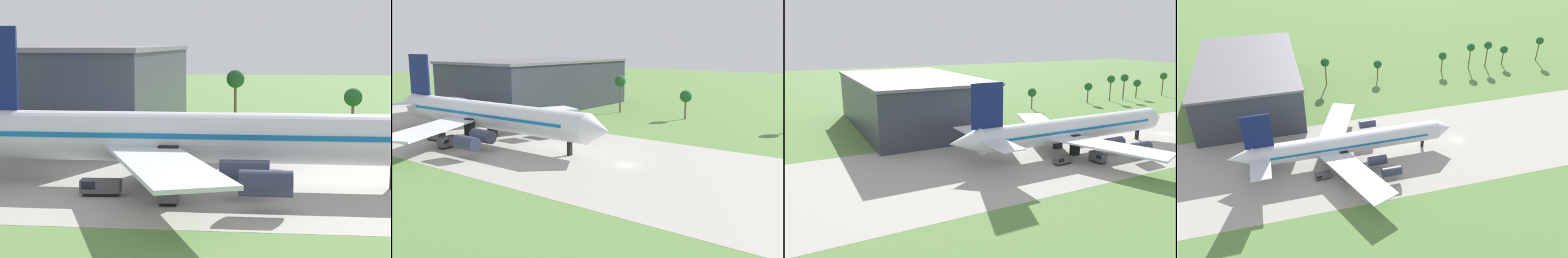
{
  "view_description": "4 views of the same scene",
  "coord_description": "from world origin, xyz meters",
  "views": [
    {
      "loc": [
        -26.87,
        -86.08,
        17.54
      ],
      "look_at": [
        -36.88,
        -0.51,
        6.96
      ],
      "focal_mm": 65.0,
      "sensor_mm": 36.0,
      "label": 1
    },
    {
      "loc": [
        40.31,
        -67.09,
        21.96
      ],
      "look_at": [
        -8.46,
        -0.51,
        5.96
      ],
      "focal_mm": 40.0,
      "sensor_mm": 36.0,
      "label": 2
    },
    {
      "loc": [
        -104.52,
        -75.43,
        29.68
      ],
      "look_at": [
        -65.31,
        -0.51,
        9.05
      ],
      "focal_mm": 35.0,
      "sensor_mm": 36.0,
      "label": 3
    },
    {
      "loc": [
        -56.43,
        -95.38,
        71.73
      ],
      "look_at": [
        -28.38,
        5.0,
        6.0
      ],
      "focal_mm": 35.0,
      "sensor_mm": 36.0,
      "label": 4
    }
  ],
  "objects": [
    {
      "name": "fuel_truck",
      "position": [
        -47.2,
        -7.96,
        1.04
      ],
      "size": [
        4.73,
        2.28,
        1.88
      ],
      "color": "black",
      "rests_on": "ground_plane"
    },
    {
      "name": "terminal_building",
      "position": [
        -66.23,
        47.93,
        8.38
      ],
      "size": [
        36.72,
        61.2,
        16.74
      ],
      "color": "#333842",
      "rests_on": "ground_plane"
    },
    {
      "name": "jet_airliner",
      "position": [
        -38.17,
        -0.51,
        5.9
      ],
      "size": [
        69.53,
        55.68,
        19.57
      ],
      "color": "silver",
      "rests_on": "ground_plane"
    },
    {
      "name": "taxiway_strip",
      "position": [
        0.0,
        0.0,
        0.01
      ],
      "size": [
        320.0,
        44.0,
        0.02
      ],
      "color": "#A8A399",
      "rests_on": "ground_plane"
    },
    {
      "name": "ground_plane",
      "position": [
        0.0,
        0.0,
        0.0
      ],
      "size": [
        600.0,
        600.0,
        0.0
      ],
      "primitive_type": "plane",
      "color": "#5B8442"
    },
    {
      "name": "palm_tree_row",
      "position": [
        23.46,
        54.14,
        8.69
      ],
      "size": [
        108.11,
        3.6,
        12.17
      ],
      "color": "brown",
      "rests_on": "ground_plane"
    },
    {
      "name": "baggage_tug",
      "position": [
        -38.58,
        -11.0,
        1.32
      ],
      "size": [
        2.24,
        4.26,
        2.45
      ],
      "color": "black",
      "rests_on": "ground_plane"
    }
  ]
}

